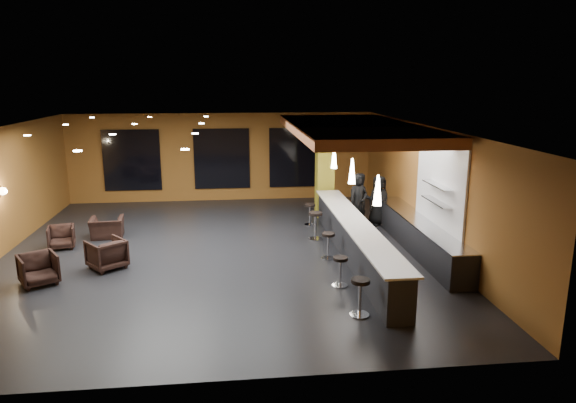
{
  "coord_description": "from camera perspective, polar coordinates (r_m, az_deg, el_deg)",
  "views": [
    {
      "loc": [
        0.39,
        -14.01,
        4.79
      ],
      "look_at": [
        2.0,
        0.5,
        1.3
      ],
      "focal_mm": 32.0,
      "sensor_mm": 36.0,
      "label": 1
    }
  ],
  "objects": [
    {
      "name": "column",
      "position": [
        18.17,
        4.11,
        3.77
      ],
      "size": [
        0.6,
        0.6,
        3.5
      ],
      "primitive_type": "cube",
      "color": "#A19324",
      "rests_on": "floor"
    },
    {
      "name": "wall_shelf_upper",
      "position": [
        14.18,
        16.32,
        1.76
      ],
      "size": [
        0.3,
        1.5,
        0.03
      ],
      "primitive_type": "cube",
      "color": "silver",
      "rests_on": "wall_right"
    },
    {
      "name": "prep_counter",
      "position": [
        15.14,
        14.32,
        -3.73
      ],
      "size": [
        0.7,
        6.0,
        0.86
      ],
      "primitive_type": "cube",
      "color": "black",
      "rests_on": "floor"
    },
    {
      "name": "wall_front",
      "position": [
        8.07,
        -8.74,
        -8.84
      ],
      "size": [
        12.0,
        0.1,
        3.5
      ],
      "primitive_type": "cube",
      "color": "brown",
      "rests_on": "floor"
    },
    {
      "name": "staff_b",
      "position": [
        16.95,
        8.08,
        0.08
      ],
      "size": [
        0.94,
        0.76,
        1.82
      ],
      "primitive_type": "imported",
      "rotation": [
        0.0,
        0.0,
        -0.08
      ],
      "color": "black",
      "rests_on": "floor"
    },
    {
      "name": "window_left",
      "position": [
        21.05,
        -16.96,
        4.41
      ],
      "size": [
        2.2,
        0.06,
        2.4
      ],
      "primitive_type": "cube",
      "color": "black",
      "rests_on": "wall_back"
    },
    {
      "name": "staff_c",
      "position": [
        17.42,
        10.04,
        0.12
      ],
      "size": [
        0.94,
        0.75,
        1.68
      ],
      "primitive_type": "imported",
      "rotation": [
        0.0,
        0.0,
        0.3
      ],
      "color": "black",
      "rests_on": "floor"
    },
    {
      "name": "armchair_b",
      "position": [
        14.13,
        -19.5,
        -5.5
      ],
      "size": [
        1.19,
        1.19,
        0.78
      ],
      "primitive_type": "imported",
      "rotation": [
        0.0,
        0.0,
        3.82
      ],
      "color": "black",
      "rests_on": "floor"
    },
    {
      "name": "pendant_2",
      "position": [
        16.52,
        5.14,
        4.89
      ],
      "size": [
        0.2,
        0.2,
        0.7
      ],
      "primitive_type": "cone",
      "color": "white",
      "rests_on": "wood_soffit"
    },
    {
      "name": "bar_counter",
      "position": [
        14.08,
        7.39,
        -4.41
      ],
      "size": [
        0.6,
        8.0,
        1.0
      ],
      "primitive_type": "cube",
      "color": "black",
      "rests_on": "floor"
    },
    {
      "name": "bar_stool_3",
      "position": [
        15.65,
        3.06,
        -2.3
      ],
      "size": [
        0.43,
        0.43,
        0.86
      ],
      "rotation": [
        0.0,
        0.0,
        -0.01
      ],
      "color": "silver",
      "rests_on": "floor"
    },
    {
      "name": "armchair_a",
      "position": [
        13.68,
        -25.99,
        -6.79
      ],
      "size": [
        1.12,
        1.13,
        0.75
      ],
      "primitive_type": "imported",
      "rotation": [
        0.0,
        0.0,
        0.55
      ],
      "color": "black",
      "rests_on": "floor"
    },
    {
      "name": "wall_shelf_lower",
      "position": [
        14.28,
        16.2,
        -0.01
      ],
      "size": [
        0.3,
        1.5,
        0.03
      ],
      "primitive_type": "cube",
      "color": "silver",
      "rests_on": "wall_right"
    },
    {
      "name": "tile_backsplash",
      "position": [
        14.43,
        16.52,
        1.73
      ],
      "size": [
        0.06,
        3.2,
        2.4
      ],
      "primitive_type": "cube",
      "color": "white",
      "rests_on": "wall_right"
    },
    {
      "name": "armchair_c",
      "position": [
        16.28,
        -23.87,
        -3.63
      ],
      "size": [
        0.87,
        0.88,
        0.67
      ],
      "primitive_type": "imported",
      "rotation": [
        0.0,
        0.0,
        0.24
      ],
      "color": "black",
      "rests_on": "floor"
    },
    {
      "name": "armchair_d",
      "position": [
        16.83,
        -19.47,
        -2.76
      ],
      "size": [
        1.05,
        0.94,
        0.63
      ],
      "primitive_type": "imported",
      "rotation": [
        0.0,
        0.0,
        3.23
      ],
      "color": "black",
      "rests_on": "floor"
    },
    {
      "name": "bar_stool_4",
      "position": [
        17.2,
        2.45,
        -1.14
      ],
      "size": [
        0.37,
        0.37,
        0.73
      ],
      "rotation": [
        0.0,
        0.0,
        -0.04
      ],
      "color": "silver",
      "rests_on": "floor"
    },
    {
      "name": "wall_sconce",
      "position": [
        16.09,
        -29.13,
        1.01
      ],
      "size": [
        0.22,
        0.22,
        0.22
      ],
      "primitive_type": "sphere",
      "color": "#FFE5B2",
      "rests_on": "wall_left"
    },
    {
      "name": "bar_top",
      "position": [
        13.93,
        7.45,
        -2.35
      ],
      "size": [
        0.78,
        8.1,
        0.05
      ],
      "primitive_type": "cube",
      "color": "silver",
      "rests_on": "bar_counter"
    },
    {
      "name": "bar_stool_2",
      "position": [
        14.03,
        4.5,
        -4.55
      ],
      "size": [
        0.37,
        0.37,
        0.73
      ],
      "rotation": [
        0.0,
        0.0,
        0.07
      ],
      "color": "silver",
      "rests_on": "floor"
    },
    {
      "name": "floor",
      "position": [
        14.83,
        -7.53,
        -5.73
      ],
      "size": [
        12.0,
        13.0,
        0.1
      ],
      "primitive_type": "cube",
      "color": "black",
      "rests_on": "ground"
    },
    {
      "name": "window_center",
      "position": [
        20.69,
        -7.36,
        4.74
      ],
      "size": [
        2.2,
        0.06,
        2.4
      ],
      "primitive_type": "cube",
      "color": "black",
      "rests_on": "wall_back"
    },
    {
      "name": "bar_stool_1",
      "position": [
        12.25,
        5.84,
        -7.31
      ],
      "size": [
        0.37,
        0.37,
        0.72
      ],
      "rotation": [
        0.0,
        0.0,
        0.29
      ],
      "color": "silver",
      "rests_on": "floor"
    },
    {
      "name": "wall_right",
      "position": [
        15.42,
        15.36,
        1.58
      ],
      "size": [
        0.1,
        13.0,
        3.5
      ],
      "primitive_type": "cube",
      "color": "brown",
      "rests_on": "floor"
    },
    {
      "name": "window_right",
      "position": [
        20.85,
        0.94,
        4.91
      ],
      "size": [
        2.2,
        0.06,
        2.4
      ],
      "primitive_type": "cube",
      "color": "black",
      "rests_on": "wall_back"
    },
    {
      "name": "wood_soffit",
      "position": [
        15.51,
        7.23,
        8.04
      ],
      "size": [
        3.6,
        8.0,
        0.28
      ],
      "primitive_type": "cube",
      "color": "#A2572F",
      "rests_on": "ceiling"
    },
    {
      "name": "pendant_1",
      "position": [
        14.11,
        7.14,
        3.38
      ],
      "size": [
        0.2,
        0.2,
        0.7
      ],
      "primitive_type": "cone",
      "color": "white",
      "rests_on": "wood_soffit"
    },
    {
      "name": "wall_back",
      "position": [
        20.79,
        -7.36,
        4.92
      ],
      "size": [
        12.0,
        0.1,
        3.5
      ],
      "primitive_type": "cube",
      "color": "brown",
      "rests_on": "floor"
    },
    {
      "name": "prep_top",
      "position": [
        15.02,
        14.42,
        -2.07
      ],
      "size": [
        0.72,
        6.0,
        0.03
      ],
      "primitive_type": "cube",
      "color": "silver",
      "rests_on": "prep_counter"
    },
    {
      "name": "staff_a",
      "position": [
        16.58,
        7.79,
        -0.16
      ],
      "size": [
        0.8,
        0.68,
        1.85
      ],
      "primitive_type": "imported",
      "rotation": [
        0.0,
        0.0,
        0.42
      ],
      "color": "black",
      "rests_on": "floor"
    },
    {
      "name": "ceiling",
      "position": [
        14.07,
        -7.98,
        8.26
      ],
      "size": [
        12.0,
        13.0,
        0.1
      ],
      "primitive_type": "cube",
      "color": "black"
    },
    {
      "name": "pendant_0",
      "position": [
        11.74,
        9.93,
        1.25
      ],
      "size": [
        0.2,
        0.2,
        0.7
      ],
      "primitive_type": "cone",
      "color": "white",
      "rests_on": "wood_soffit"
    },
    {
      "name": "bar_stool_0",
      "position": [
        10.82,
        8.04,
        -9.96
      ],
      "size": [
        0.41,
        0.41,
        0.81
      ],
      "rotation": [
        0.0,
        0.0,
        -0.41
      ],
      "color": "silver",
      "rests_on": "floor"
    }
  ]
}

